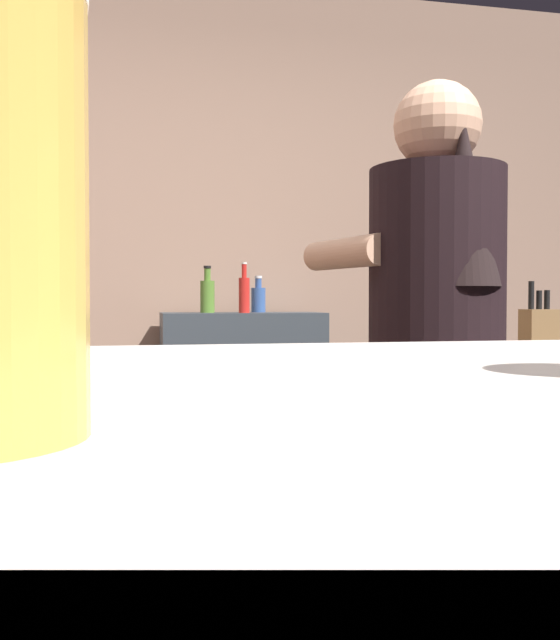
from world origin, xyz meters
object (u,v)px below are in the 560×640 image
Objects in this scene: chefs_knife at (465,371)px; bottle_vinegar at (258,298)px; bottle_olive_oil at (244,293)px; bottle_soy at (207,295)px; knife_block at (539,339)px; mixing_bowl at (246,369)px; bartender at (437,361)px.

bottle_vinegar is at bearing 95.52° from chefs_knife.
bottle_soy is (-0.16, 0.09, -0.01)m from bottle_olive_oil.
bottle_vinegar reaches higher than knife_block.
bottle_soy is (0.03, 1.29, 0.23)m from mixing_bowl.
bottle_soy is at bearing 106.47° from chefs_knife.
chefs_knife is at bearing -65.74° from bottle_olive_oil.
bottle_vinegar is (0.29, 1.37, 0.21)m from mixing_bowl.
mixing_bowl is 0.85× the size of chefs_knife.
bottle_olive_oil is at bearing -5.38° from bartender.
bartender is 1.59m from bottle_olive_oil.
knife_block is (0.52, 0.38, 0.03)m from bartender.
knife_block is 0.27m from chefs_knife.
bartender is at bearing -81.17° from bottle_olive_oil.
chefs_knife is 1.44m from bottle_soy.
mixing_bowl is (-0.95, -0.02, -0.08)m from knife_block.
bottle_olive_oil is at bearing 81.12° from mixing_bowl.
mixing_bowl is 0.71m from chefs_knife.
bartender is 9.36× the size of bottle_vinegar.
knife_block reaches higher than chefs_knife.
mixing_bowl is 0.93× the size of bottle_soy.
chefs_knife is at bearing -48.80° from bartender.
chefs_knife is 1.41m from bottle_vinegar.
knife_block is 0.96m from mixing_bowl.
bottle_olive_oil is 1.32× the size of bottle_vinegar.
bottle_soy is at bearing 88.78° from mixing_bowl.
mixing_bowl is at bearing 35.95° from bartender.
bottle_olive_oil is (-0.77, 1.18, 0.16)m from knife_block.
chefs_knife is 1.30m from bottle_olive_oil.
bartender is 0.56m from mixing_bowl.
bottle_vinegar is at bearing -9.42° from bartender.
bottle_vinegar is (0.26, 0.08, -0.02)m from bottle_soy.
knife_block is 1.58m from bottle_soy.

